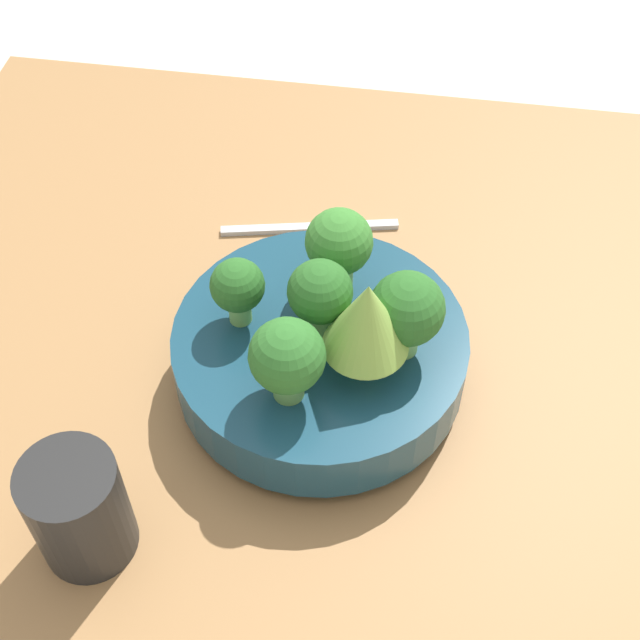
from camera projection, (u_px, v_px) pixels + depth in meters
ground_plane at (306, 386)px, 0.85m from camera, size 6.00×6.00×0.00m
table at (306, 376)px, 0.84m from camera, size 0.91×0.86×0.03m
bowl at (320, 354)px, 0.78m from camera, size 0.26×0.26×0.07m
broccoli_floret_right at (238, 288)px, 0.74m from camera, size 0.05×0.05×0.07m
broccoli_floret_back at (287, 358)px, 0.69m from camera, size 0.06×0.06×0.08m
broccoli_floret_center at (320, 296)px, 0.73m from camera, size 0.05×0.05×0.08m
romanesco_piece_far at (367, 318)px, 0.69m from camera, size 0.07×0.07×0.10m
broccoli_floret_front at (339, 245)px, 0.76m from camera, size 0.06×0.06×0.09m
broccoli_floret_left at (407, 311)px, 0.72m from camera, size 0.06×0.06×0.08m
cup at (79, 510)px, 0.67m from camera, size 0.07×0.07×0.10m
fork at (310, 228)px, 0.94m from camera, size 0.18×0.05×0.01m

